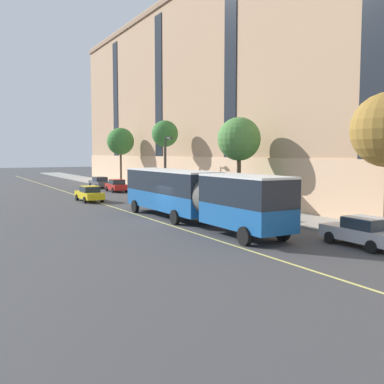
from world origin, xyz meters
name	(u,v)px	position (x,y,z in m)	size (l,w,h in m)	color
ground_plane	(166,221)	(0.00, 0.00, 0.00)	(260.00, 260.00, 0.00)	#424244
sidewalk	(242,209)	(8.62, 3.00, 0.07)	(4.52, 160.00, 0.15)	#9E9B93
apartment_facade	(342,70)	(16.86, 0.00, 11.94)	(15.20, 110.00, 23.92)	tan
city_bus	(193,193)	(1.21, -1.79, 2.07)	(2.99, 18.15, 3.57)	#19569E
parked_car_silver_0	(150,192)	(5.06, 14.54, 0.78)	(1.96, 4.67, 1.56)	#B7B7BC
parked_car_navy_1	(248,210)	(5.27, -2.46, 0.78)	(2.11, 4.53, 1.56)	navy
parked_car_silver_2	(363,232)	(5.12, -12.65, 0.78)	(1.96, 4.40, 1.56)	#B7B7BC
parked_car_red_4	(117,186)	(5.13, 25.05, 0.78)	(2.05, 4.36, 1.56)	#B21E19
parked_car_darkgray_5	(100,182)	(5.11, 32.00, 0.78)	(1.95, 4.77, 1.56)	#4C4C51
parked_car_black_6	(187,199)	(5.23, 6.62, 0.78)	(2.04, 4.35, 1.56)	black
taxi_cab	(89,194)	(-1.03, 15.52, 0.78)	(1.96, 4.58, 1.56)	yellow
street_tree_mid_block	(239,140)	(8.14, 2.81, 5.94)	(3.63, 3.63, 7.65)	brown
street_tree_far_uptown	(165,134)	(8.14, 17.27, 6.90)	(2.96, 2.96, 8.30)	brown
street_tree_far_downtown	(121,142)	(8.14, 31.73, 6.43)	(3.78, 3.78, 8.20)	brown
street_lamp	(167,160)	(6.96, 14.38, 4.09)	(0.36, 1.48, 6.37)	#2D2D30
fire_hydrant	(175,196)	(6.86, 12.31, 0.49)	(0.42, 0.24, 0.72)	red
lane_centerline	(143,217)	(-0.49, 3.00, 0.00)	(0.16, 140.00, 0.01)	#E0D66B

